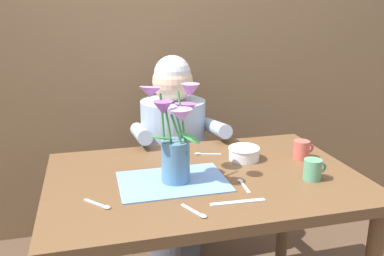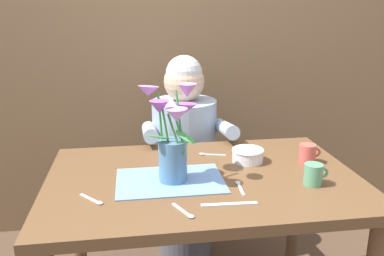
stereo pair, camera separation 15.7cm
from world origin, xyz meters
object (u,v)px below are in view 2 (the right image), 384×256
(seated_person, at_px, (185,161))
(ceramic_bowl, at_px, (248,155))
(ceramic_mug, at_px, (314,174))
(tea_cup, at_px, (308,154))
(flower_vase, at_px, (173,138))
(dinner_knife, at_px, (229,204))

(seated_person, height_order, ceramic_bowl, seated_person)
(ceramic_bowl, bearing_deg, ceramic_mug, -56.71)
(ceramic_bowl, bearing_deg, tea_cup, -12.00)
(flower_vase, height_order, dinner_knife, flower_vase)
(seated_person, distance_m, flower_vase, 0.75)
(flower_vase, relative_size, ceramic_mug, 4.00)
(seated_person, distance_m, tea_cup, 0.74)
(flower_vase, bearing_deg, ceramic_mug, -12.25)
(seated_person, xyz_separation_m, ceramic_mug, (0.38, -0.76, 0.22))
(seated_person, xyz_separation_m, ceramic_bowl, (0.20, -0.49, 0.21))
(seated_person, bearing_deg, ceramic_bowl, -63.37)
(ceramic_bowl, relative_size, tea_cup, 1.46)
(flower_vase, relative_size, ceramic_bowl, 2.73)
(ceramic_bowl, distance_m, dinner_knife, 0.41)
(flower_vase, relative_size, tea_cup, 4.00)
(seated_person, height_order, flower_vase, seated_person)
(flower_vase, height_order, ceramic_mug, flower_vase)
(dinner_knife, bearing_deg, seated_person, 94.97)
(flower_vase, distance_m, ceramic_bowl, 0.39)
(ceramic_bowl, xyz_separation_m, ceramic_mug, (0.17, -0.26, 0.01))
(ceramic_bowl, distance_m, tea_cup, 0.25)
(tea_cup, bearing_deg, flower_vase, -170.01)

